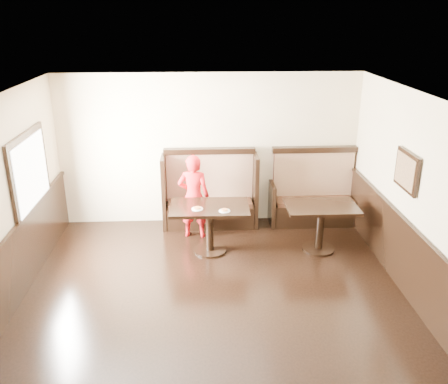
{
  "coord_description": "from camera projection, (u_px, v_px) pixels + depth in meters",
  "views": [
    {
      "loc": [
        -0.17,
        -4.94,
        3.78
      ],
      "look_at": [
        0.21,
        2.35,
        1.0
      ],
      "focal_mm": 38.0,
      "sensor_mm": 36.0,
      "label": 1
    }
  ],
  "objects": [
    {
      "name": "ground",
      "position": [
        217.0,
        333.0,
        5.96
      ],
      "size": [
        7.0,
        7.0,
        0.0
      ],
      "primitive_type": "plane",
      "color": "black",
      "rests_on": "ground"
    },
    {
      "name": "pizza_plate_right",
      "position": [
        225.0,
        210.0,
        7.52
      ],
      "size": [
        0.18,
        0.18,
        0.03
      ],
      "color": "white",
      "rests_on": "table_main"
    },
    {
      "name": "booth_neighbor",
      "position": [
        313.0,
        198.0,
        8.96
      ],
      "size": [
        1.65,
        0.72,
        1.45
      ],
      "color": "black",
      "rests_on": "ground"
    },
    {
      "name": "room_shell",
      "position": [
        192.0,
        275.0,
        5.97
      ],
      "size": [
        7.0,
        7.0,
        7.0
      ],
      "color": "beige",
      "rests_on": "ground"
    },
    {
      "name": "table_neighbor",
      "position": [
        321.0,
        217.0,
        7.84
      ],
      "size": [
        1.17,
        0.77,
        0.81
      ],
      "rotation": [
        0.0,
        0.0,
        -0.0
      ],
      "color": "black",
      "rests_on": "ground"
    },
    {
      "name": "table_main",
      "position": [
        210.0,
        217.0,
        7.78
      ],
      "size": [
        1.3,
        0.83,
        0.82
      ],
      "rotation": [
        0.0,
        0.0,
        -0.02
      ],
      "color": "black",
      "rests_on": "ground"
    },
    {
      "name": "child",
      "position": [
        194.0,
        197.0,
        8.28
      ],
      "size": [
        0.6,
        0.44,
        1.52
      ],
      "primitive_type": "imported",
      "rotation": [
        0.0,
        0.0,
        3.0
      ],
      "color": "red",
      "rests_on": "ground"
    },
    {
      "name": "pizza_plate_left",
      "position": [
        197.0,
        208.0,
        7.59
      ],
      "size": [
        0.19,
        0.19,
        0.03
      ],
      "color": "white",
      "rests_on": "table_main"
    },
    {
      "name": "booth_main",
      "position": [
        210.0,
        198.0,
        8.85
      ],
      "size": [
        1.75,
        0.72,
        1.45
      ],
      "color": "black",
      "rests_on": "ground"
    }
  ]
}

